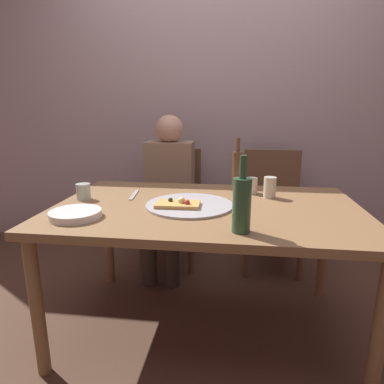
% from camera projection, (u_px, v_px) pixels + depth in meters
% --- Properties ---
extents(ground_plane, '(8.00, 8.00, 0.00)m').
position_uv_depth(ground_plane, '(205.00, 326.00, 1.91)').
color(ground_plane, '#513828').
extents(back_wall, '(6.00, 0.10, 2.60)m').
position_uv_depth(back_wall, '(220.00, 98.00, 2.80)').
color(back_wall, '#B29EA3').
rests_on(back_wall, ground_plane).
extents(dining_table, '(1.57, 0.99, 0.73)m').
position_uv_depth(dining_table, '(207.00, 218.00, 1.75)').
color(dining_table, olive).
rests_on(dining_table, ground_plane).
extents(pizza_tray, '(0.45, 0.45, 0.01)m').
position_uv_depth(pizza_tray, '(189.00, 205.00, 1.71)').
color(pizza_tray, '#ADADB2').
rests_on(pizza_tray, dining_table).
extents(pizza_slice_last, '(0.22, 0.14, 0.05)m').
position_uv_depth(pizza_slice_last, '(178.00, 204.00, 1.67)').
color(pizza_slice_last, tan).
rests_on(pizza_slice_last, pizza_tray).
extents(wine_bottle, '(0.08, 0.08, 0.32)m').
position_uv_depth(wine_bottle, '(242.00, 204.00, 1.33)').
color(wine_bottle, '#2D5133').
rests_on(wine_bottle, dining_table).
extents(beer_bottle, '(0.06, 0.06, 0.32)m').
position_uv_depth(beer_bottle, '(237.00, 170.00, 1.99)').
color(beer_bottle, brown).
rests_on(beer_bottle, dining_table).
extents(tumbler_near, '(0.07, 0.07, 0.12)m').
position_uv_depth(tumbler_near, '(270.00, 187.00, 1.86)').
color(tumbler_near, beige).
rests_on(tumbler_near, dining_table).
extents(tumbler_far, '(0.08, 0.08, 0.09)m').
position_uv_depth(tumbler_far, '(251.00, 186.00, 1.96)').
color(tumbler_far, beige).
rests_on(tumbler_far, dining_table).
extents(wine_glass, '(0.08, 0.08, 0.09)m').
position_uv_depth(wine_glass, '(83.00, 192.00, 1.83)').
color(wine_glass, '#B7C6BC').
rests_on(wine_glass, dining_table).
extents(plate_stack, '(0.24, 0.24, 0.03)m').
position_uv_depth(plate_stack, '(75.00, 214.00, 1.53)').
color(plate_stack, white).
rests_on(plate_stack, dining_table).
extents(table_knife, '(0.04, 0.22, 0.01)m').
position_uv_depth(table_knife, '(134.00, 195.00, 1.93)').
color(table_knife, '#B7B7BC').
rests_on(table_knife, dining_table).
extents(chair_left, '(0.44, 0.44, 0.90)m').
position_uv_depth(chair_left, '(172.00, 198.00, 2.68)').
color(chair_left, brown).
rests_on(chair_left, ground_plane).
extents(chair_right, '(0.44, 0.44, 0.90)m').
position_uv_depth(chair_right, '(272.00, 201.00, 2.59)').
color(chair_right, brown).
rests_on(chair_right, ground_plane).
extents(guest_in_sweater, '(0.36, 0.56, 1.17)m').
position_uv_depth(guest_in_sweater, '(168.00, 187.00, 2.51)').
color(guest_in_sweater, '#937A60').
rests_on(guest_in_sweater, ground_plane).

